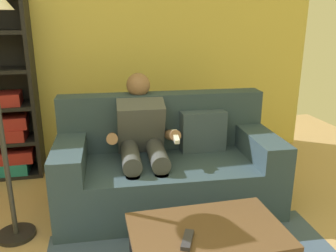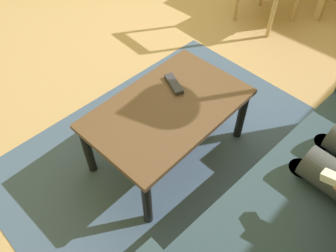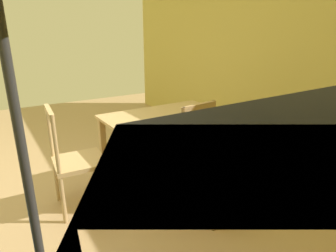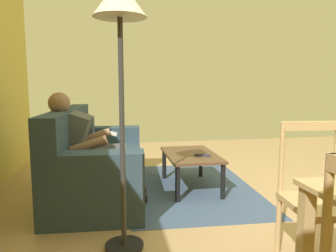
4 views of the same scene
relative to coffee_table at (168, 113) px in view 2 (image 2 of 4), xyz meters
The scene contains 4 objects.
ground_plane 1.38m from the coffee_table, 148.01° to the right, with size 8.16×8.16×0.00m, color tan.
coffee_table is the anchor object (origin of this frame).
tv_remote 0.19m from the coffee_table, 147.82° to the right, with size 0.05×0.17×0.02m, color #2D2D38.
area_rug 0.34m from the coffee_table, ahead, with size 2.00×1.40×0.01m, color #3D5170.
Camera 2 is at (2.07, 1.59, 1.72)m, focal length 36.25 mm.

